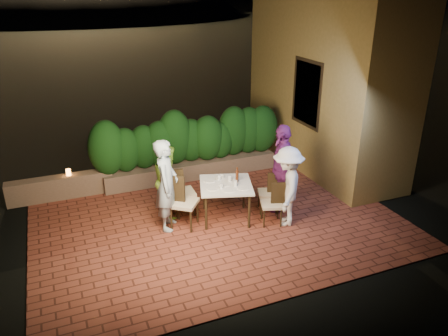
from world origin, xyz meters
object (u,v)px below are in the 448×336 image
beer_bottle (237,175)px  diner_purple (282,168)px  diner_green (169,180)px  diner_blue (167,185)px  dining_table (226,201)px  chair_left_front (184,202)px  bowl (220,177)px  parapet_lamp (68,172)px  diner_white (287,187)px  chair_right_back (268,192)px  chair_left_back (183,191)px  chair_right_front (272,203)px

beer_bottle → diner_purple: (0.96, -0.04, 0.01)m
diner_green → diner_blue: bearing=169.0°
dining_table → chair_left_front: size_ratio=0.96×
dining_table → diner_blue: bearing=174.9°
dining_table → beer_bottle: (0.23, -0.00, 0.53)m
bowl → parapet_lamp: (-2.80, 1.87, -0.20)m
bowl → parapet_lamp: 3.38m
diner_purple → diner_white: bearing=7.3°
beer_bottle → chair_right_back: 0.83m
dining_table → diner_purple: (1.20, -0.04, 0.54)m
parapet_lamp → diner_green: bearing=-41.3°
parapet_lamp → chair_right_back: bearing=-31.1°
diner_green → diner_purple: bearing=-99.4°
diner_white → beer_bottle: bearing=-98.7°
chair_left_front → chair_right_back: 1.77m
bowl → chair_left_back: bearing=165.7°
chair_right_back → parapet_lamp: size_ratio=6.06×
dining_table → chair_right_back: chair_right_back is taller
beer_bottle → diner_green: diner_green is taller
chair_left_back → diner_green: bearing=160.6°
diner_green → chair_left_front: bearing=-160.2°
chair_right_front → diner_purple: diner_purple is taller
diner_white → chair_right_front: bearing=-82.5°
parapet_lamp → dining_table: bearing=-38.3°
diner_white → chair_right_back: bearing=-141.0°
chair_right_front → chair_left_front: bearing=-0.1°
diner_green → diner_purple: 2.28m
chair_left_front → chair_left_back: size_ratio=1.05×
diner_green → diner_purple: diner_purple is taller
diner_green → diner_white: diner_white is taller
chair_right_back → chair_left_front: bearing=17.6°
diner_blue → chair_right_front: bearing=-84.1°
beer_bottle → chair_left_front: (-1.09, 0.02, -0.39)m
diner_blue → parapet_lamp: diner_blue is taller
diner_blue → dining_table: bearing=-71.2°
chair_left_back → parapet_lamp: (-2.06, 1.69, 0.08)m
beer_bottle → diner_purple: 0.97m
dining_table → parapet_lamp: 3.56m
bowl → diner_blue: diner_blue is taller
beer_bottle → dining_table: bearing=180.0°
bowl → chair_right_front: (0.73, -0.84, -0.34)m
diner_blue → parapet_lamp: bearing=61.9°
diner_white → bowl: bearing=-103.5°
chair_right_front → parapet_lamp: bearing=-19.1°
beer_bottle → chair_left_back: size_ratio=0.32×
dining_table → beer_bottle: size_ratio=3.20×
chair_right_back → diner_white: size_ratio=0.54×
dining_table → chair_left_front: 0.86m
diner_green → chair_right_front: bearing=-115.7°
bowl → chair_left_back: 0.81m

